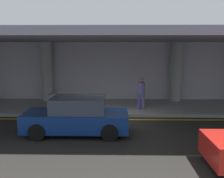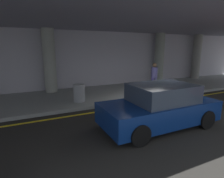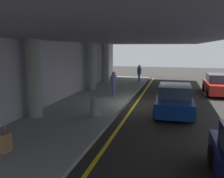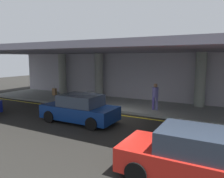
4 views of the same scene
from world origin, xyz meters
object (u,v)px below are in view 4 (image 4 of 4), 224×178
Objects in this scene: support_column_center at (200,80)px; traveler_with_luggage at (155,95)px; support_column_left_mid at (99,75)px; trash_bin_steel at (90,98)px; car_navy at (80,109)px; suitcase_upright_primary at (54,92)px; support_column_far_left at (62,74)px; car_red at (195,158)px.

support_column_center is 2.17× the size of traveler_with_luggage.
trash_bin_steel is (0.94, -2.74, -1.40)m from support_column_left_mid.
support_column_left_mid is at bearing -66.80° from car_navy.
support_column_left_mid reaches higher than car_navy.
suitcase_upright_primary is (-11.80, -1.34, -1.51)m from support_column_center.
support_column_left_mid is 0.89× the size of car_navy.
support_column_far_left reaches higher than traveler_with_luggage.
trash_bin_steel is (4.75, -1.40, 0.11)m from suitcase_upright_primary.
suitcase_upright_primary is (-9.48, 1.09, -0.65)m from traveler_with_luggage.
support_column_center reaches higher than suitcase_upright_primary.
support_column_far_left is 4.00m from support_column_left_mid.
suitcase_upright_primary is (-12.84, 8.25, -0.25)m from car_red.
support_column_center is 7.70m from trash_bin_steel.
traveler_with_luggage is at bearing -125.83° from car_navy.
support_column_center is at bearing 100.33° from car_red.
support_column_center is 0.89× the size of car_red.
trash_bin_steel is at bearing -63.78° from car_navy.
car_navy is (-5.21, -6.45, -1.26)m from support_column_center.
support_column_left_mid is 2.17× the size of traveler_with_luggage.
support_column_left_mid is 7.14m from car_navy.
support_column_far_left is 4.29× the size of trash_bin_steel.
support_column_center is 11.98m from suitcase_upright_primary.
car_red is at bearing -46.73° from support_column_left_mid.
support_column_left_mid is 1.00× the size of support_column_center.
support_column_far_left is at bearing -73.38° from traveler_with_luggage.
trash_bin_steel is (-8.09, 6.86, -0.14)m from car_red.
suitcase_upright_primary is 4.95m from trash_bin_steel.
car_navy is at bearing -66.63° from support_column_left_mid.
support_column_center is 3.48m from traveler_with_luggage.
traveler_with_luggage is at bearing 10.92° from suitcase_upright_primary.
trash_bin_steel is at bearing -28.97° from support_column_far_left.
car_navy is at bearing 157.47° from car_red.
suitcase_upright_primary is at bearing -37.95° from car_navy.
traveler_with_luggage is at bearing 119.33° from car_red.
car_red is 7.92m from traveler_with_luggage.
traveler_with_luggage is 1.87× the size of suitcase_upright_primary.
support_column_center reaches higher than car_red.
traveler_with_luggage is (5.67, -2.43, -0.86)m from support_column_left_mid.
car_navy is 8.34m from suitcase_upright_primary.
car_navy reaches higher than trash_bin_steel.
support_column_far_left is at bearing 180.00° from support_column_left_mid.
car_red is 4.56× the size of suitcase_upright_primary.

